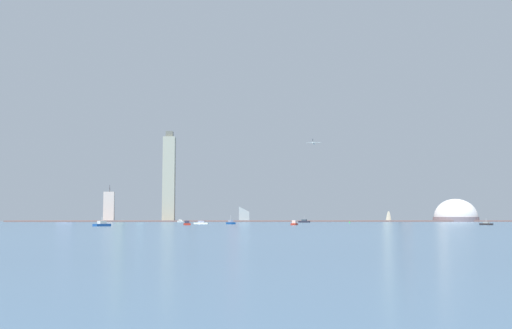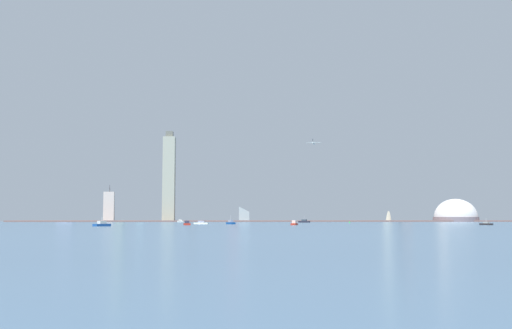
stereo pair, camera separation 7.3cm
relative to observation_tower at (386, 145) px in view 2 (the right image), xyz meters
name	(u,v)px [view 2 (the right image)]	position (x,y,z in m)	size (l,w,h in m)	color
ground_plane	(318,228)	(-205.06, -554.56, -133.06)	(6000.00, 6000.00, 0.00)	#42617E
waterfront_pier	(270,221)	(-205.06, -19.88, -131.85)	(851.38, 61.38, 2.42)	#745A56
observation_tower	(386,145)	(0.00, 0.00, 0.00)	(43.07, 43.07, 280.18)	beige
stadium_dome	(456,217)	(112.54, -16.71, -125.46)	(75.82, 75.82, 61.08)	slate
skyscraper_0	(141,205)	(-435.13, 86.48, -103.61)	(12.94, 24.74, 58.90)	#99B9BE
skyscraper_1	(193,190)	(-336.44, 33.09, -78.26)	(12.08, 19.38, 109.60)	slate
skyscraper_2	(109,207)	(-477.49, 10.64, -107.54)	(17.95, 12.79, 69.07)	beige
skyscraper_3	(235,174)	(-263.29, 50.32, -47.96)	(22.05, 16.17, 177.49)	gray
skyscraper_4	(169,178)	(-374.39, -12.23, -59.91)	(20.05, 21.40, 152.24)	#A1A591
skyscraper_5	(119,178)	(-470.52, 58.55, -55.69)	(19.74, 22.31, 157.92)	#99A689
skyscraper_6	(244,200)	(-247.46, 15.50, -94.99)	(17.67, 24.84, 79.74)	#97AEB8
skyscraper_7	(404,186)	(42.53, 39.25, -69.98)	(18.70, 22.47, 147.34)	gray
skyscraper_8	(441,179)	(121.59, 72.69, -55.04)	(16.64, 12.38, 168.79)	beige
skyscraper_9	(66,208)	(-556.67, 34.43, -108.90)	(26.67, 19.32, 48.33)	#A3ACD2
boat_0	(294,223)	(-207.54, -411.69, -131.35)	(8.71, 14.72, 4.80)	#AE2D1D
boat_1	(180,221)	(-348.01, -90.65, -131.39)	(9.49, 6.94, 4.53)	white
boat_2	(102,224)	(-384.89, -476.94, -131.36)	(14.50, 16.03, 8.31)	#1A488F
boat_3	(304,221)	(-164.52, -154.45, -131.41)	(16.59, 12.11, 9.43)	#22222F
boat_4	(486,224)	(-13.25, -417.32, -131.87)	(10.85, 13.18, 6.84)	black
boat_5	(187,223)	(-315.09, -408.76, -131.44)	(8.27, 17.32, 4.53)	#B22B1E
boat_6	(231,223)	(-271.08, -340.70, -131.33)	(10.79, 14.41, 10.50)	navy
boat_7	(201,223)	(-304.39, -333.54, -131.69)	(16.98, 8.73, 3.80)	white
channel_buoy_0	(350,222)	(-112.04, -221.46, -131.73)	(1.82, 1.82, 2.67)	green
airplane	(314,143)	(-129.43, -18.20, -0.17)	(25.24, 27.14, 7.69)	#B6C4C1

